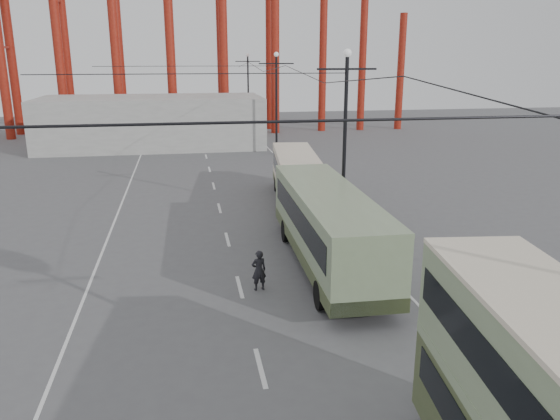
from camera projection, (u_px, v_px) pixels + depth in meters
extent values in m
cube|color=silver|center=(223.00, 222.00, 30.45)|extent=(0.15, 82.00, 0.01)
cube|color=silver|center=(329.00, 212.00, 32.47)|extent=(0.12, 120.00, 0.01)
cube|color=silver|center=(114.00, 223.00, 30.40)|extent=(0.12, 120.00, 0.01)
cylinder|color=black|center=(345.00, 142.00, 29.39)|extent=(0.20, 0.20, 9.00)
cylinder|color=black|center=(342.00, 217.00, 30.54)|extent=(0.44, 0.44, 0.50)
cube|color=black|center=(347.00, 69.00, 28.35)|extent=(3.20, 0.10, 0.10)
sphere|color=white|center=(347.00, 53.00, 28.13)|extent=(0.44, 0.44, 0.44)
cylinder|color=black|center=(276.00, 106.00, 50.24)|extent=(0.20, 0.20, 9.00)
cylinder|color=black|center=(276.00, 152.00, 51.39)|extent=(0.44, 0.44, 0.50)
cube|color=black|center=(276.00, 64.00, 49.20)|extent=(3.20, 0.10, 0.10)
sphere|color=white|center=(276.00, 54.00, 48.98)|extent=(0.44, 0.44, 0.44)
cylinder|color=black|center=(248.00, 92.00, 71.09)|extent=(0.20, 0.20, 9.00)
cylinder|color=black|center=(249.00, 124.00, 72.24)|extent=(0.44, 0.44, 0.50)
cube|color=black|center=(248.00, 61.00, 70.05)|extent=(3.20, 0.10, 0.10)
sphere|color=white|center=(248.00, 55.00, 69.83)|extent=(0.44, 0.44, 0.44)
cylinder|color=maroon|center=(0.00, 56.00, 58.62)|extent=(1.00, 1.00, 18.00)
cylinder|color=maroon|center=(11.00, 56.00, 62.41)|extent=(1.00, 1.00, 18.00)
cylinder|color=maroon|center=(54.00, 12.00, 58.40)|extent=(1.00, 1.00, 27.00)
cylinder|color=maroon|center=(62.00, 15.00, 62.19)|extent=(1.00, 1.00, 27.00)
cylinder|color=maroon|center=(324.00, 3.00, 63.95)|extent=(0.90, 0.90, 30.00)
cylinder|color=maroon|center=(363.00, 38.00, 65.87)|extent=(0.90, 0.90, 22.00)
cylinder|color=maroon|center=(401.00, 72.00, 67.79)|extent=(0.90, 0.90, 14.00)
cube|color=#989893|center=(153.00, 122.00, 55.48)|extent=(22.00, 10.00, 5.00)
cube|color=gray|center=(328.00, 225.00, 23.54)|extent=(2.98, 12.13, 2.64)
cube|color=black|center=(328.00, 215.00, 23.42)|extent=(2.99, 10.81, 1.04)
cube|color=#3B4626|center=(327.00, 248.00, 23.83)|extent=(3.01, 12.13, 0.55)
cube|color=gray|center=(329.00, 193.00, 23.16)|extent=(3.00, 12.13, 0.18)
cylinder|color=black|center=(286.00, 232.00, 26.97)|extent=(0.33, 1.10, 1.10)
cylinder|color=black|center=(335.00, 230.00, 27.34)|extent=(0.33, 1.10, 1.10)
cylinder|color=black|center=(319.00, 293.00, 20.08)|extent=(0.33, 1.10, 1.10)
cylinder|color=black|center=(384.00, 288.00, 20.45)|extent=(0.33, 1.10, 1.10)
cube|color=beige|center=(296.00, 175.00, 34.44)|extent=(3.50, 9.98, 2.34)
cube|color=black|center=(296.00, 169.00, 34.33)|extent=(3.41, 8.82, 0.93)
cube|color=#3B4626|center=(296.00, 189.00, 34.69)|extent=(3.53, 9.98, 0.49)
cube|color=beige|center=(296.00, 155.00, 34.10)|extent=(3.52, 9.98, 0.16)
cylinder|color=black|center=(277.00, 185.00, 37.14)|extent=(0.38, 1.00, 0.98)
cylinder|color=black|center=(309.00, 184.00, 37.28)|extent=(0.38, 1.00, 0.98)
cylinder|color=black|center=(282.00, 206.00, 31.89)|extent=(0.38, 1.00, 0.98)
cylinder|color=black|center=(319.00, 206.00, 32.02)|extent=(0.38, 1.00, 0.98)
imported|color=black|center=(259.00, 270.00, 21.45)|extent=(0.67, 0.50, 1.65)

